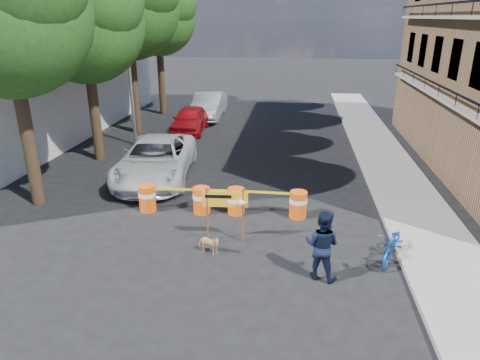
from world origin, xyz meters
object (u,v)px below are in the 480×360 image
(bicycle, at_px, (395,232))
(dog, at_px, (209,244))
(suv_white, at_px, (156,159))
(barrel_far_left, at_px, (147,198))
(detour_sign, at_px, (230,204))
(sedan_red, at_px, (190,120))
(barrel_mid_left, at_px, (202,200))
(sedan_silver, at_px, (209,105))
(barrel_mid_right, at_px, (236,201))
(barrel_far_right, at_px, (298,204))
(pedestrian, at_px, (322,245))

(bicycle, bearing_deg, dog, -152.31)
(dog, height_order, suv_white, suv_white)
(barrel_far_left, bearing_deg, suv_white, 102.08)
(detour_sign, height_order, dog, detour_sign)
(bicycle, distance_m, dog, 5.01)
(dog, height_order, sedan_red, sedan_red)
(barrel_mid_left, distance_m, sedan_red, 10.87)
(sedan_red, height_order, sedan_silver, sedan_silver)
(suv_white, bearing_deg, detour_sign, -58.33)
(barrel_mid_right, distance_m, barrel_far_right, 2.04)
(barrel_mid_right, xyz_separation_m, dog, (-0.40, -2.67, -0.18))
(detour_sign, relative_size, sedan_red, 0.40)
(barrel_far_left, distance_m, bicycle, 7.89)
(bicycle, distance_m, suv_white, 9.77)
(sedan_red, bearing_deg, pedestrian, -66.37)
(dog, bearing_deg, pedestrian, -90.17)
(dog, bearing_deg, bicycle, -72.45)
(barrel_far_left, bearing_deg, sedan_silver, 92.94)
(detour_sign, distance_m, suv_white, 6.15)
(barrel_far_left, relative_size, detour_sign, 0.54)
(detour_sign, xyz_separation_m, pedestrian, (2.50, -1.49, -0.31))
(suv_white, bearing_deg, barrel_far_right, -33.36)
(barrel_mid_left, bearing_deg, dog, -73.81)
(sedan_silver, bearing_deg, barrel_far_left, -88.20)
(dog, distance_m, suv_white, 6.48)
(barrel_far_right, bearing_deg, barrel_mid_right, 179.54)
(sedan_silver, bearing_deg, barrel_mid_right, -76.34)
(barrel_mid_right, xyz_separation_m, sedan_red, (-4.07, 10.39, 0.25))
(barrel_far_right, bearing_deg, barrel_mid_left, -179.03)
(detour_sign, bearing_deg, barrel_far_left, 145.33)
(barrel_mid_right, relative_size, sedan_silver, 0.18)
(barrel_mid_right, bearing_deg, bicycle, -27.37)
(barrel_mid_left, bearing_deg, suv_white, 129.98)
(barrel_mid_right, height_order, suv_white, suv_white)
(sedan_red, bearing_deg, barrel_mid_left, -76.60)
(sedan_red, distance_m, sedan_silver, 3.77)
(suv_white, bearing_deg, sedan_silver, 84.26)
(sedan_red, bearing_deg, barrel_far_left, -86.38)
(barrel_mid_right, bearing_deg, pedestrian, -52.72)
(sedan_silver, bearing_deg, bicycle, -64.45)
(barrel_far_left, bearing_deg, barrel_mid_left, 2.22)
(bicycle, bearing_deg, sedan_silver, 140.87)
(dog, bearing_deg, barrel_mid_right, 5.49)
(barrel_mid_left, distance_m, barrel_far_right, 3.20)
(barrel_mid_left, relative_size, barrel_mid_right, 1.00)
(suv_white, relative_size, sedan_silver, 1.17)
(detour_sign, relative_size, dog, 2.45)
(dog, xyz_separation_m, sedan_silver, (-3.34, 16.81, 0.53))
(barrel_mid_left, xyz_separation_m, sedan_silver, (-2.58, 14.22, 0.35))
(sedan_silver, bearing_deg, barrel_mid_left, -80.85)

